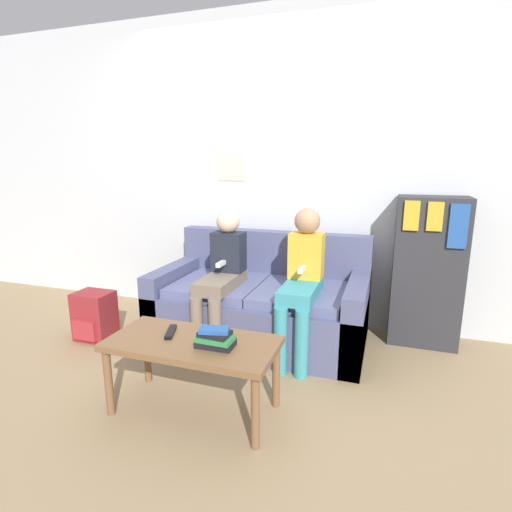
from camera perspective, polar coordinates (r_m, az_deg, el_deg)
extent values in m
plane|color=#937A56|center=(2.81, -2.79, -15.91)|extent=(10.00, 10.00, 0.00)
cube|color=silver|center=(3.48, 3.56, 12.04)|extent=(8.00, 0.06, 2.60)
cube|color=beige|center=(3.59, -3.57, 12.61)|extent=(0.26, 0.00, 0.24)
cube|color=#4C5175|center=(3.17, 0.58, -8.55)|extent=(1.61, 0.86, 0.39)
cube|color=#4C5175|center=(3.38, 2.50, 0.04)|extent=(1.61, 0.14, 0.42)
cube|color=#4C5175|center=(3.42, -11.23, -5.69)|extent=(0.14, 0.86, 0.55)
cube|color=#4C5175|center=(3.01, 14.15, -8.53)|extent=(0.14, 0.86, 0.55)
cube|color=slate|center=(3.17, -5.25, -4.17)|extent=(0.64, 0.70, 0.07)
cube|color=slate|center=(2.98, 6.41, -5.36)|extent=(0.64, 0.70, 0.07)
cube|color=brown|center=(2.25, -9.07, -12.24)|extent=(0.93, 0.45, 0.04)
cylinder|color=brown|center=(2.43, -20.31, -16.57)|extent=(0.04, 0.04, 0.39)
cylinder|color=brown|center=(2.06, -0.09, -21.46)|extent=(0.04, 0.04, 0.39)
cylinder|color=brown|center=(2.69, -15.32, -13.20)|extent=(0.04, 0.04, 0.39)
cylinder|color=brown|center=(2.36, 2.90, -16.62)|extent=(0.04, 0.04, 0.39)
cylinder|color=#756656|center=(2.88, -8.43, -10.27)|extent=(0.09, 0.09, 0.46)
cylinder|color=#756656|center=(2.82, -5.84, -10.69)|extent=(0.09, 0.09, 0.46)
cube|color=#756656|center=(2.98, -5.03, -3.67)|extent=(0.23, 0.53, 0.09)
cube|color=#1E232D|center=(3.07, -3.94, 0.63)|extent=(0.24, 0.16, 0.30)
sphere|color=beige|center=(3.03, -4.01, 4.97)|extent=(0.18, 0.18, 0.18)
cube|color=white|center=(2.95, -5.04, -1.12)|extent=(0.03, 0.12, 0.03)
cylinder|color=teal|center=(2.67, 3.51, -12.02)|extent=(0.09, 0.09, 0.46)
cylinder|color=teal|center=(2.64, 6.51, -12.38)|extent=(0.09, 0.09, 0.46)
cube|color=teal|center=(2.81, 6.44, -4.80)|extent=(0.23, 0.53, 0.09)
cube|color=gold|center=(2.90, 7.21, 0.05)|extent=(0.24, 0.16, 0.33)
sphere|color=tan|center=(2.85, 7.35, 4.97)|extent=(0.18, 0.18, 0.18)
cube|color=white|center=(2.77, 6.54, -1.94)|extent=(0.03, 0.12, 0.03)
cube|color=black|center=(2.34, -12.08, -10.57)|extent=(0.09, 0.17, 0.02)
cube|color=black|center=(2.16, -5.80, -12.30)|extent=(0.20, 0.12, 0.03)
cube|color=#2D8442|center=(2.14, -5.87, -11.66)|extent=(0.20, 0.12, 0.03)
cube|color=black|center=(2.14, -5.91, -10.96)|extent=(0.17, 0.12, 0.02)
cube|color=#23519E|center=(2.12, -6.00, -10.48)|extent=(0.17, 0.12, 0.02)
cube|color=#2D2D33|center=(3.28, 23.26, -2.09)|extent=(0.50, 0.30, 1.13)
cube|color=gold|center=(3.03, 21.33, 5.39)|extent=(0.10, 0.02, 0.21)
cube|color=gold|center=(3.04, 24.21, 5.16)|extent=(0.10, 0.02, 0.20)
cube|color=#23519E|center=(3.07, 26.95, 3.80)|extent=(0.12, 0.02, 0.31)
cube|color=maroon|center=(3.43, -22.04, -7.89)|extent=(0.28, 0.22, 0.38)
cube|color=#A52A30|center=(3.37, -23.33, -9.78)|extent=(0.20, 0.03, 0.15)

